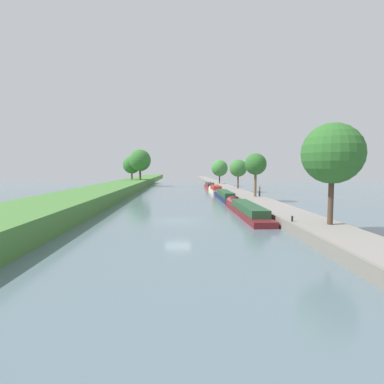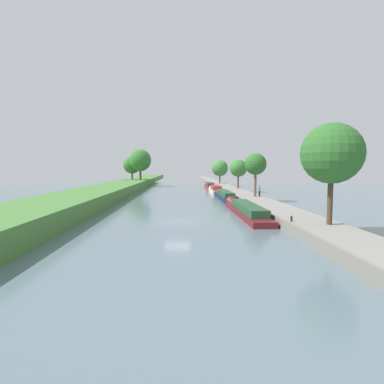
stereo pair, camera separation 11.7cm
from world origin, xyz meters
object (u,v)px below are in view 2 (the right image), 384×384
(narrowboat_maroon, at_px, (245,209))
(mooring_bollard_near, at_px, (291,219))
(narrowboat_red, at_px, (209,186))
(mooring_bollard_far, at_px, (214,183))
(narrowboat_navy, at_px, (224,196))
(narrowboat_cream, at_px, (215,190))
(person_walking, at_px, (259,191))

(narrowboat_maroon, distance_m, mooring_bollard_near, 9.82)
(narrowboat_red, relative_size, mooring_bollard_far, 27.57)
(narrowboat_navy, distance_m, narrowboat_cream, 13.71)
(narrowboat_maroon, bearing_deg, mooring_bollard_far, 87.87)
(mooring_bollard_near, distance_m, mooring_bollard_far, 58.65)
(narrowboat_navy, distance_m, mooring_bollard_near, 26.02)
(narrowboat_maroon, bearing_deg, mooring_bollard_near, -79.27)
(person_walking, bearing_deg, mooring_bollard_far, 94.85)
(narrowboat_navy, height_order, person_walking, person_walking)
(narrowboat_navy, xyz_separation_m, narrowboat_cream, (-0.01, 13.71, 0.05))
(person_walking, height_order, mooring_bollard_far, person_walking)
(narrowboat_cream, xyz_separation_m, narrowboat_red, (-0.03, 13.07, -0.00))
(narrowboat_maroon, height_order, mooring_bollard_far, narrowboat_maroon)
(narrowboat_maroon, height_order, narrowboat_cream, narrowboat_cream)
(person_walking, distance_m, mooring_bollard_near, 22.29)
(narrowboat_red, xyz_separation_m, person_walking, (4.94, -30.66, 1.09))
(narrowboat_red, distance_m, person_walking, 31.07)
(narrowboat_cream, bearing_deg, mooring_bollard_near, -87.39)
(mooring_bollard_near, height_order, mooring_bollard_far, same)
(narrowboat_navy, bearing_deg, narrowboat_maroon, -90.10)
(narrowboat_navy, height_order, narrowboat_cream, narrowboat_cream)
(narrowboat_cream, height_order, mooring_bollard_far, narrowboat_cream)
(narrowboat_navy, bearing_deg, narrowboat_cream, 90.05)
(narrowboat_cream, distance_m, mooring_bollard_near, 39.70)
(person_walking, xyz_separation_m, mooring_bollard_near, (-3.10, -22.06, -0.65))
(person_walking, relative_size, mooring_bollard_near, 3.69)
(narrowboat_maroon, relative_size, person_walking, 10.15)
(narrowboat_navy, distance_m, mooring_bollard_far, 32.75)
(narrowboat_red, bearing_deg, person_walking, -80.85)
(narrowboat_maroon, xyz_separation_m, narrowboat_navy, (0.03, 16.32, 0.05))
(narrowboat_navy, distance_m, person_walking, 6.36)
(narrowboat_maroon, relative_size, mooring_bollard_far, 37.43)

